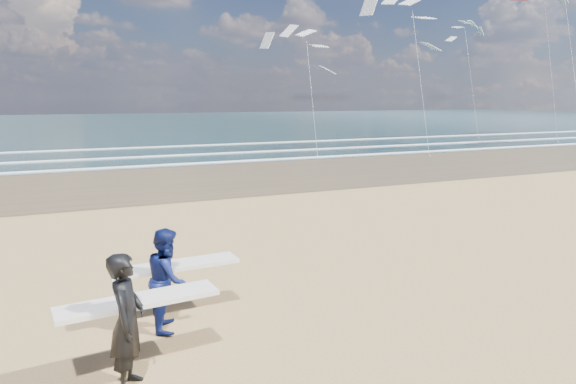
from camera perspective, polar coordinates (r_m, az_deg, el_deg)
name	(u,v)px	position (r m, az deg, el deg)	size (l,w,h in m)	color
wet_sand_strip	(453,161)	(33.13, 17.83, 3.31)	(220.00, 12.00, 0.01)	#4E4029
ocean	(214,122)	(81.68, -8.20, 7.68)	(220.00, 100.00, 0.02)	#173132
foam_breakers	(365,146)	(41.19, 8.51, 5.07)	(220.00, 11.70, 0.05)	white
surfer_near	(129,319)	(7.33, -17.28, -13.31)	(2.24, 1.11, 1.88)	black
surfer_far	(168,278)	(8.95, -13.14, -9.25)	(2.22, 1.15, 1.73)	#0D174C
kite_0	(568,24)	(39.66, 28.68, 16.04)	(7.37, 4.91, 14.33)	slate
kite_1	(310,76)	(35.93, 2.45, 12.77)	(5.92, 4.75, 9.45)	slate
kite_2	(548,39)	(52.34, 26.93, 14.95)	(6.38, 4.80, 15.93)	slate
kite_5	(470,73)	(53.97, 19.60, 12.37)	(4.47, 4.59, 12.05)	slate
kite_7	(417,52)	(37.50, 14.16, 14.89)	(6.89, 4.86, 11.80)	slate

